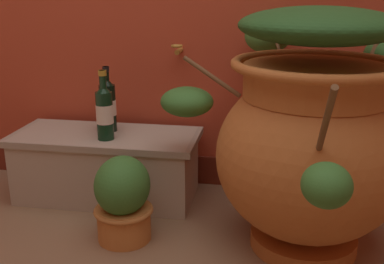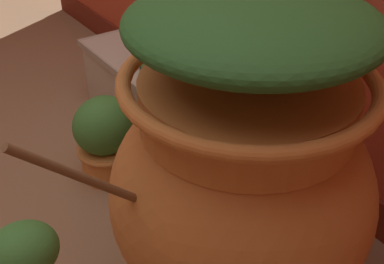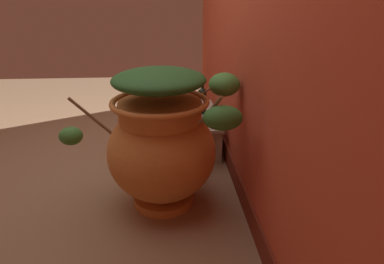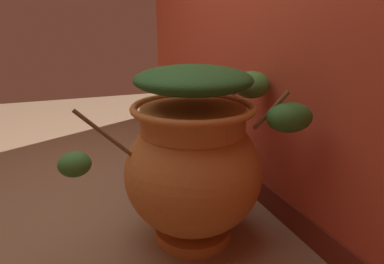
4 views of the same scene
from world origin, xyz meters
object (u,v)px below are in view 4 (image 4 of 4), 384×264
Objects in this scene: wine_bottle_middle at (194,111)px; terracotta_urn at (194,157)px; wine_bottle_left at (180,113)px; potted_shrub at (149,159)px.

terracotta_urn is at bearing -21.13° from wine_bottle_middle.
terracotta_urn is 3.70× the size of wine_bottle_left.
potted_shrub is (-0.71, -0.08, -0.29)m from terracotta_urn.
terracotta_urn is at bearing -14.45° from wine_bottle_left.
wine_bottle_middle is (-0.03, 0.12, -0.00)m from wine_bottle_left.
wine_bottle_left is 1.02× the size of wine_bottle_middle.
terracotta_urn is 0.77m from potted_shrub.
wine_bottle_left is at bearing 165.55° from terracotta_urn.
wine_bottle_left reaches higher than potted_shrub.
wine_bottle_middle reaches higher than potted_shrub.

